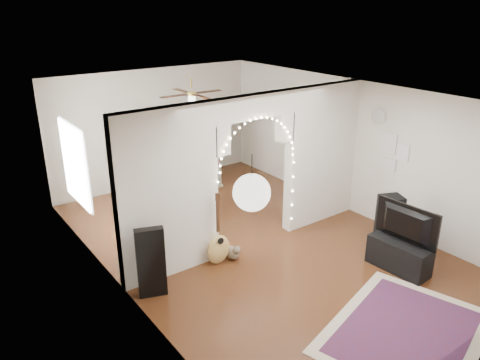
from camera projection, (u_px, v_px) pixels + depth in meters
floor at (253, 242)px, 8.53m from camera, size 7.50×7.50×0.00m
ceiling at (254, 94)px, 7.55m from camera, size 5.00×7.50×0.02m
wall_back at (155, 127)px, 10.86m from camera, size 5.00×0.02×2.70m
wall_front at (459, 266)px, 5.22m from camera, size 5.00×0.02×2.70m
wall_left at (115, 208)px, 6.66m from camera, size 0.02×7.50×2.70m
wall_right at (351, 147)px, 9.42m from camera, size 0.02×7.50×2.70m
divider_wall at (253, 168)px, 8.01m from camera, size 5.00×0.20×2.70m
fairy_lights at (258, 163)px, 7.87m from camera, size 1.64×0.04×1.60m
window at (75, 164)px, 7.97m from camera, size 0.04×1.20×1.40m
wall_clock at (379, 116)px, 8.69m from camera, size 0.03×0.31×0.31m
picture_frames at (393, 152)px, 8.60m from camera, size 0.02×0.50×0.70m
paper_lantern at (252, 193)px, 4.86m from camera, size 0.40×0.40×0.40m
ceiling_fan at (191, 94)px, 9.16m from camera, size 1.10×1.10×0.30m
area_rug at (406, 332)px, 6.20m from camera, size 2.76×2.35×0.02m
guitar_case at (151, 263)px, 6.81m from camera, size 0.44×0.27×1.10m
acoustic_guitar at (218, 238)px, 7.66m from camera, size 0.44×0.18×1.08m
tabby_cat at (233, 252)px, 7.92m from camera, size 0.20×0.46×0.31m
floor_speaker at (389, 222)px, 8.19m from camera, size 0.48×0.45×0.97m
media_console at (399, 256)px, 7.57m from camera, size 0.46×1.02×0.50m
tv at (403, 225)px, 7.37m from camera, size 0.20×1.08×0.62m
bookcase at (190, 158)px, 10.66m from camera, size 1.52×0.74×1.51m
dining_table at (171, 194)px, 8.87m from camera, size 1.34×1.03×0.76m
flower_vase at (171, 186)px, 8.81m from camera, size 0.22×0.22×0.19m
dining_chair_left at (131, 201)px, 9.53m from camera, size 0.76×0.77×0.57m
dining_chair_right at (202, 181)px, 10.79m from camera, size 0.59×0.60×0.44m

